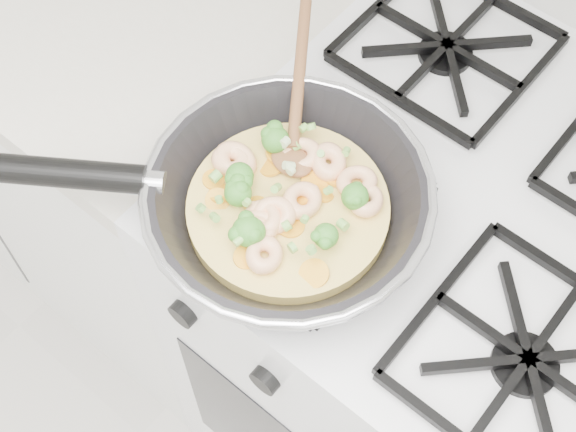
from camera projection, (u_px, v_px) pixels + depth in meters
The scene contains 3 objects.
stove at pixel (424, 337), 1.32m from camera, with size 0.60×0.60×0.92m.
counter_left at pixel (89, 96), 1.59m from camera, with size 1.00×0.60×0.90m.
skillet at pixel (283, 201), 0.86m from camera, with size 0.43×0.45×0.09m.
Camera 1 is at (0.15, 1.17, 1.69)m, focal length 50.30 mm.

